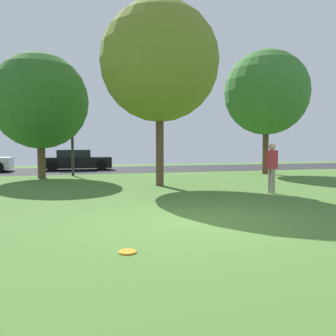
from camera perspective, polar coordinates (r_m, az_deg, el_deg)
ground_plane at (r=7.33m, az=4.98°, el=-8.96°), size 44.00×44.00×0.00m
road_strip at (r=22.88m, az=-9.30°, el=-0.28°), size 44.00×6.40×0.01m
maple_tree_near at (r=20.28m, az=15.89°, el=11.81°), size 4.64×4.64×6.82m
oak_tree_left at (r=18.14m, az=-20.30°, el=10.26°), size 4.61×4.61×6.04m
maple_tree_far at (r=14.10m, az=-1.39°, el=16.98°), size 4.64×4.64×7.16m
person_thrower at (r=12.06m, az=16.69°, el=0.33°), size 0.34×0.30×1.67m
frisbee_disc at (r=5.40m, az=-6.70°, el=-13.53°), size 0.27×0.27×0.03m
parked_car_black at (r=23.10m, az=-14.83°, el=1.18°), size 4.26×1.97×1.31m
street_lamp_post at (r=18.90m, az=-15.47°, el=5.59°), size 0.14×0.14×4.50m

